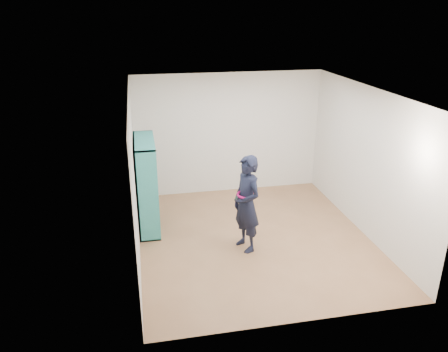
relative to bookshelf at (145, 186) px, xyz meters
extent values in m
plane|color=#8D6140|center=(1.84, -0.87, -0.81)|extent=(4.50, 4.50, 0.00)
plane|color=white|center=(1.84, -0.87, 1.79)|extent=(4.50, 4.50, 0.00)
cube|color=silver|center=(-0.16, -0.87, 0.49)|extent=(0.02, 4.50, 2.60)
cube|color=silver|center=(3.84, -0.87, 0.49)|extent=(0.02, 4.50, 2.60)
cube|color=silver|center=(1.84, 1.38, 0.49)|extent=(4.00, 0.02, 2.60)
cube|color=silver|center=(1.84, -3.12, 0.49)|extent=(4.00, 0.02, 2.60)
cube|color=teal|center=(0.03, -0.61, 0.02)|extent=(0.37, 0.03, 1.67)
cube|color=teal|center=(0.03, 0.62, 0.02)|extent=(0.37, 0.03, 1.67)
cube|color=teal|center=(0.03, 0.00, -0.80)|extent=(0.37, 1.25, 0.03)
cube|color=teal|center=(0.03, 0.00, 0.84)|extent=(0.37, 1.25, 0.03)
cube|color=teal|center=(-0.14, 0.00, 0.02)|extent=(0.03, 1.25, 1.67)
cube|color=teal|center=(0.03, -0.20, 0.02)|extent=(0.34, 0.03, 1.62)
cube|color=teal|center=(0.03, 0.20, 0.02)|extent=(0.34, 0.03, 1.62)
cube|color=teal|center=(0.03, 0.00, -0.38)|extent=(0.34, 1.20, 0.03)
cube|color=teal|center=(0.03, 0.00, 0.02)|extent=(0.34, 1.20, 0.03)
cube|color=teal|center=(0.03, 0.00, 0.43)|extent=(0.34, 1.20, 0.03)
cube|color=beige|center=(0.05, -0.40, -0.74)|extent=(0.23, 0.15, 0.06)
cube|color=black|center=(0.06, -0.46, -0.24)|extent=(0.19, 0.17, 0.25)
cube|color=maroon|center=(0.06, -0.46, 0.17)|extent=(0.19, 0.17, 0.27)
cube|color=silver|center=(0.05, -0.40, 0.48)|extent=(0.23, 0.15, 0.09)
cube|color=navy|center=(0.06, -0.06, -0.66)|extent=(0.19, 0.17, 0.23)
cube|color=brown|center=(0.06, -0.06, -0.23)|extent=(0.19, 0.17, 0.27)
cube|color=#BFB28C|center=(0.05, 0.00, 0.08)|extent=(0.23, 0.15, 0.09)
cube|color=#26594C|center=(0.06, -0.06, 0.55)|extent=(0.19, 0.17, 0.23)
cube|color=beige|center=(0.06, 0.34, -0.62)|extent=(0.19, 0.17, 0.30)
cube|color=black|center=(0.05, 0.40, -0.32)|extent=(0.23, 0.15, 0.09)
cube|color=maroon|center=(0.06, 0.34, 0.19)|extent=(0.19, 0.17, 0.31)
cube|color=silver|center=(0.06, 0.34, 0.56)|extent=(0.19, 0.17, 0.24)
imported|color=black|center=(1.61, -1.16, 0.01)|extent=(0.57, 0.70, 1.65)
torus|color=#AA0D5D|center=(1.61, -1.16, 0.18)|extent=(0.43, 0.43, 0.04)
cube|color=silver|center=(1.45, -1.12, 0.12)|extent=(0.05, 0.10, 0.12)
cube|color=black|center=(1.45, -1.12, 0.12)|extent=(0.04, 0.09, 0.12)
camera|label=1|loc=(-0.03, -7.45, 3.04)|focal=35.00mm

